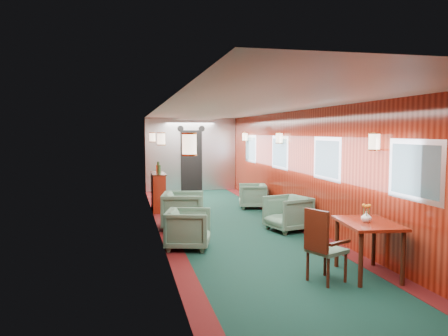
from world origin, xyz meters
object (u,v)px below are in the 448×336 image
(armchair_left_near, at_px, (188,229))
(armchair_right_near, at_px, (288,213))
(armchair_right_far, at_px, (252,196))
(dining_table, at_px, (368,230))
(armchair_left_far, at_px, (183,210))
(side_chair, at_px, (322,243))
(credenza, at_px, (158,191))

(armchair_left_near, height_order, armchair_right_near, armchair_right_near)
(armchair_right_near, distance_m, armchair_right_far, 2.63)
(dining_table, relative_size, armchair_left_far, 1.30)
(side_chair, distance_m, armchair_left_far, 3.78)
(armchair_right_near, bearing_deg, armchair_left_far, -122.65)
(dining_table, bearing_deg, armchair_right_near, 98.71)
(armchair_left_near, bearing_deg, armchair_left_far, 10.97)
(armchair_left_far, bearing_deg, armchair_right_near, -95.69)
(side_chair, relative_size, armchair_right_near, 1.28)
(dining_table, relative_size, side_chair, 1.10)
(armchair_left_far, bearing_deg, credenza, 20.58)
(armchair_left_near, bearing_deg, dining_table, -116.18)
(dining_table, height_order, armchair_left_near, dining_table)
(dining_table, distance_m, armchair_left_far, 3.99)
(dining_table, bearing_deg, side_chair, -162.56)
(armchair_right_far, bearing_deg, armchair_right_near, 11.39)
(side_chair, distance_m, armchair_right_far, 5.59)
(dining_table, distance_m, armchair_left_near, 2.90)
(credenza, distance_m, armchair_left_far, 2.22)
(credenza, height_order, armchair_right_near, credenza)
(side_chair, distance_m, credenza, 5.97)
(armchair_left_near, distance_m, armchair_right_near, 2.27)
(dining_table, height_order, side_chair, side_chair)
(side_chair, xyz_separation_m, armchair_right_far, (0.70, 5.54, -0.21))
(credenza, xyz_separation_m, armchair_left_far, (0.34, -2.20, -0.10))
(dining_table, xyz_separation_m, armchair_left_far, (-2.06, 3.40, -0.25))
(dining_table, relative_size, armchair_right_near, 1.41)
(credenza, distance_m, armchair_right_near, 3.66)
(credenza, distance_m, armchair_left_near, 3.70)
(armchair_left_far, xyz_separation_m, armchair_right_far, (2.03, 2.00, -0.06))
(side_chair, relative_size, armchair_right_far, 1.41)
(armchair_left_far, distance_m, armchair_right_far, 2.85)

